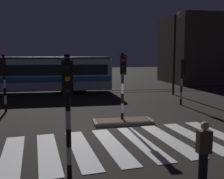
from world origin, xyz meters
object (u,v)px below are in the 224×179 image
(pedestrian_waiting_at_kerb, at_px, (204,153))
(street_lamp_trackside_right, at_px, (176,43))
(tram, at_px, (25,74))
(traffic_light_corner_far_left, at_px, (4,75))
(traffic_light_corner_far_right, at_px, (182,75))
(traffic_light_median_centre, at_px, (123,77))
(traffic_light_kerb_mid_left, at_px, (68,100))

(pedestrian_waiting_at_kerb, bearing_deg, street_lamp_trackside_right, 68.78)
(street_lamp_trackside_right, relative_size, tram, 0.45)
(traffic_light_corner_far_left, height_order, pedestrian_waiting_at_kerb, traffic_light_corner_far_left)
(traffic_light_corner_far_right, bearing_deg, pedestrian_waiting_at_kerb, -112.55)
(tram, bearing_deg, traffic_light_corner_far_left, -91.45)
(traffic_light_corner_far_right, xyz_separation_m, traffic_light_median_centre, (-5.01, -3.89, 0.23))
(traffic_light_median_centre, relative_size, traffic_light_corner_far_left, 1.02)
(street_lamp_trackside_right, height_order, pedestrian_waiting_at_kerb, street_lamp_trackside_right)
(tram, height_order, pedestrian_waiting_at_kerb, tram)
(traffic_light_corner_far_right, height_order, traffic_light_kerb_mid_left, traffic_light_kerb_mid_left)
(traffic_light_corner_far_left, distance_m, street_lamp_trackside_right, 13.75)
(tram, xyz_separation_m, pedestrian_waiting_at_kerb, (6.85, -17.73, -0.87))
(traffic_light_median_centre, distance_m, street_lamp_trackside_right, 10.69)
(traffic_light_median_centre, height_order, street_lamp_trackside_right, street_lamp_trackside_right)
(traffic_light_median_centre, xyz_separation_m, street_lamp_trackside_right, (6.44, 8.28, 2.07))
(traffic_light_corner_far_left, bearing_deg, traffic_light_kerb_mid_left, -69.48)
(traffic_light_kerb_mid_left, bearing_deg, traffic_light_corner_far_left, 110.52)
(traffic_light_kerb_mid_left, bearing_deg, pedestrian_waiting_at_kerb, -11.97)
(traffic_light_corner_far_left, xyz_separation_m, pedestrian_waiting_at_kerb, (7.04, -10.32, -1.39))
(traffic_light_kerb_mid_left, bearing_deg, traffic_light_median_centre, 64.53)
(traffic_light_corner_far_left, height_order, street_lamp_trackside_right, street_lamp_trackside_right)
(traffic_light_corner_far_left, bearing_deg, street_lamp_trackside_right, 19.50)
(traffic_light_kerb_mid_left, xyz_separation_m, tram, (-3.40, 17.00, -0.52))
(tram, distance_m, pedestrian_waiting_at_kerb, 19.03)
(traffic_light_corner_far_right, bearing_deg, traffic_light_median_centre, -142.20)
(traffic_light_median_centre, xyz_separation_m, tram, (-6.18, 11.17, -0.56))
(street_lamp_trackside_right, bearing_deg, traffic_light_kerb_mid_left, -123.13)
(traffic_light_median_centre, relative_size, street_lamp_trackside_right, 0.51)
(traffic_light_kerb_mid_left, relative_size, street_lamp_trackside_right, 0.50)
(traffic_light_corner_far_right, bearing_deg, traffic_light_corner_far_left, -179.31)
(pedestrian_waiting_at_kerb, bearing_deg, traffic_light_corner_far_left, 124.30)
(traffic_light_corner_far_left, distance_m, tram, 7.44)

